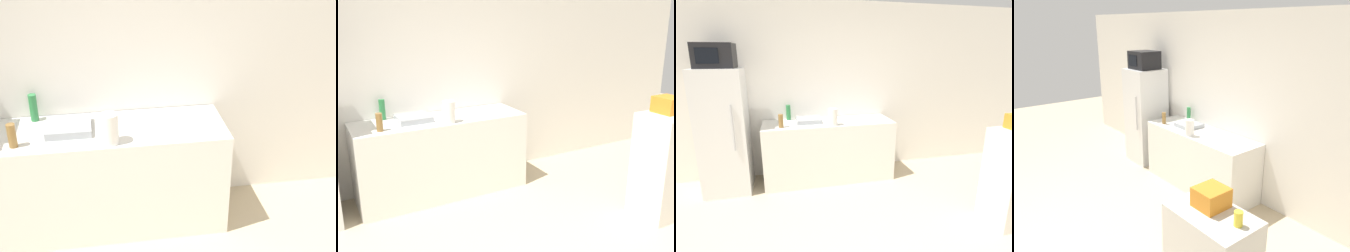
% 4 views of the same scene
% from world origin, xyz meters
% --- Properties ---
extents(wall_back, '(8.00, 0.06, 2.60)m').
position_xyz_m(wall_back, '(0.00, 2.81, 1.30)').
color(wall_back, white).
rests_on(wall_back, ground_plane).
extents(counter, '(1.88, 0.63, 0.89)m').
position_xyz_m(counter, '(-0.02, 2.46, 0.44)').
color(counter, silver).
rests_on(counter, ground_plane).
extents(sink_basin, '(0.35, 0.33, 0.06)m').
position_xyz_m(sink_basin, '(-0.30, 2.49, 0.92)').
color(sink_basin, '#9EA3A8').
rests_on(sink_basin, counter).
extents(bottle_tall, '(0.06, 0.06, 0.22)m').
position_xyz_m(bottle_tall, '(-0.57, 2.70, 1.00)').
color(bottle_tall, '#2D7F42').
rests_on(bottle_tall, counter).
extents(bottle_short, '(0.06, 0.06, 0.18)m').
position_xyz_m(bottle_short, '(-0.69, 2.29, 0.98)').
color(bottle_short, olive).
rests_on(bottle_short, counter).
extents(paper_towel_roll, '(0.13, 0.13, 0.23)m').
position_xyz_m(paper_towel_roll, '(0.01, 2.23, 1.01)').
color(paper_towel_roll, white).
rests_on(paper_towel_roll, counter).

